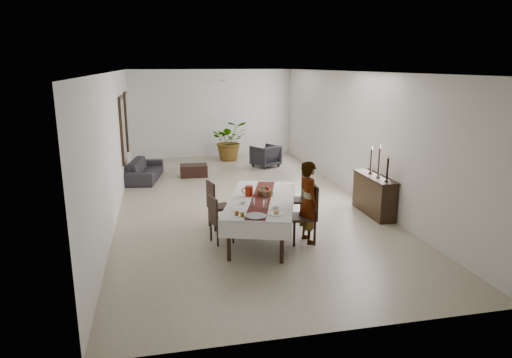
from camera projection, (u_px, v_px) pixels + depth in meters
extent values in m
cube|color=#B1A58C|center=(242.00, 201.00, 11.57)|extent=(6.00, 12.00, 0.00)
cube|color=white|center=(241.00, 72.00, 10.79)|extent=(6.00, 12.00, 0.02)
cube|color=silver|center=(212.00, 114.00, 16.87)|extent=(6.00, 0.02, 3.20)
cube|color=silver|center=(332.00, 215.00, 5.50)|extent=(6.00, 0.02, 3.20)
cube|color=silver|center=(115.00, 143.00, 10.57)|extent=(0.02, 12.00, 3.20)
cube|color=silver|center=(356.00, 135.00, 11.80)|extent=(0.02, 12.00, 3.20)
cube|color=black|center=(261.00, 200.00, 8.98)|extent=(1.79, 2.74, 0.05)
cylinder|color=black|center=(229.00, 241.00, 7.96)|extent=(0.09, 0.09, 0.74)
cylinder|color=black|center=(282.00, 243.00, 7.87)|extent=(0.09, 0.09, 0.74)
cylinder|color=black|center=(246.00, 201.00, 10.28)|extent=(0.09, 0.09, 0.74)
cylinder|color=black|center=(287.00, 202.00, 10.19)|extent=(0.09, 0.09, 0.74)
cube|color=silver|center=(261.00, 199.00, 8.97)|extent=(2.03, 2.98, 0.01)
cube|color=white|center=(231.00, 205.00, 9.07)|extent=(0.85, 2.59, 0.32)
cube|color=silver|center=(293.00, 207.00, 8.95)|extent=(0.85, 2.59, 0.32)
cube|color=white|center=(254.00, 230.00, 7.70)|extent=(1.19, 0.39, 0.32)
cube|color=silver|center=(267.00, 188.00, 10.32)|extent=(1.19, 0.39, 0.32)
cube|color=maroon|center=(261.00, 198.00, 8.97)|extent=(1.17, 2.63, 0.00)
cylinder|color=maroon|center=(249.00, 191.00, 9.12)|extent=(0.20, 0.20, 0.21)
torus|color=maroon|center=(245.00, 191.00, 9.13)|extent=(0.13, 0.06, 0.13)
cylinder|color=white|center=(265.00, 205.00, 8.27)|extent=(0.07, 0.07, 0.18)
cylinder|color=silver|center=(253.00, 203.00, 8.40)|extent=(0.07, 0.07, 0.18)
cylinder|color=silver|center=(264.00, 194.00, 9.00)|extent=(0.07, 0.07, 0.18)
cylinder|color=silver|center=(276.00, 207.00, 8.32)|extent=(0.10, 0.10, 0.06)
cylinder|color=silver|center=(276.00, 209.00, 8.33)|extent=(0.16, 0.16, 0.01)
cylinder|color=white|center=(243.00, 202.00, 8.64)|extent=(0.10, 0.10, 0.06)
cylinder|color=silver|center=(243.00, 203.00, 8.64)|extent=(0.16, 0.16, 0.01)
cylinder|color=silver|center=(276.00, 214.00, 8.02)|extent=(0.25, 0.25, 0.02)
sphere|color=tan|center=(276.00, 212.00, 8.01)|extent=(0.10, 0.10, 0.10)
cylinder|color=silver|center=(240.00, 210.00, 8.24)|extent=(0.25, 0.25, 0.02)
cylinder|color=silver|center=(248.00, 190.00, 9.56)|extent=(0.25, 0.25, 0.02)
cylinder|color=#46454B|center=(256.00, 216.00, 7.90)|extent=(0.38, 0.38, 0.02)
cylinder|color=#855B13|center=(242.00, 215.00, 7.88)|extent=(0.07, 0.07, 0.08)
cylinder|color=brown|center=(237.00, 213.00, 7.95)|extent=(0.07, 0.07, 0.08)
cylinder|color=brown|center=(265.00, 192.00, 9.21)|extent=(0.32, 0.32, 0.11)
sphere|color=maroon|center=(267.00, 188.00, 9.21)|extent=(0.10, 0.10, 0.10)
sphere|color=#4A7623|center=(263.00, 188.00, 9.22)|extent=(0.08, 0.08, 0.08)
cube|color=black|center=(302.00, 217.00, 8.79)|extent=(0.52, 0.52, 0.06)
cylinder|color=black|center=(315.00, 233.00, 8.69)|extent=(0.05, 0.05, 0.48)
cylinder|color=black|center=(310.00, 226.00, 9.07)|extent=(0.05, 0.05, 0.48)
cylinder|color=black|center=(294.00, 234.00, 8.64)|extent=(0.05, 0.05, 0.48)
cylinder|color=black|center=(290.00, 227.00, 9.02)|extent=(0.05, 0.05, 0.48)
cube|color=black|center=(314.00, 200.00, 8.74)|extent=(0.08, 0.49, 0.62)
cube|color=black|center=(294.00, 200.00, 10.04)|extent=(0.50, 0.50, 0.05)
cylinder|color=black|center=(304.00, 213.00, 9.94)|extent=(0.05, 0.05, 0.44)
cylinder|color=black|center=(301.00, 208.00, 10.29)|extent=(0.05, 0.05, 0.44)
cylinder|color=black|center=(287.00, 214.00, 9.91)|extent=(0.05, 0.05, 0.44)
cylinder|color=black|center=(285.00, 209.00, 10.26)|extent=(0.05, 0.05, 0.44)
cube|color=black|center=(304.00, 187.00, 9.98)|extent=(0.10, 0.44, 0.56)
cube|color=black|center=(222.00, 222.00, 8.81)|extent=(0.49, 0.49, 0.05)
cylinder|color=black|center=(211.00, 231.00, 8.92)|extent=(0.05, 0.05, 0.39)
cylinder|color=black|center=(218.00, 237.00, 8.65)|extent=(0.05, 0.05, 0.39)
cylinder|color=black|center=(226.00, 228.00, 9.07)|extent=(0.05, 0.05, 0.39)
cylinder|color=black|center=(233.00, 234.00, 8.80)|extent=(0.05, 0.05, 0.39)
cube|color=black|center=(213.00, 210.00, 8.66)|extent=(0.15, 0.39, 0.50)
cube|color=black|center=(220.00, 207.00, 9.60)|extent=(0.52, 0.52, 0.05)
cylinder|color=black|center=(209.00, 216.00, 9.74)|extent=(0.05, 0.05, 0.43)
cylinder|color=black|center=(215.00, 221.00, 9.43)|extent=(0.05, 0.05, 0.43)
cylinder|color=black|center=(225.00, 214.00, 9.89)|extent=(0.05, 0.05, 0.43)
cylinder|color=black|center=(231.00, 219.00, 9.58)|extent=(0.05, 0.05, 0.43)
cube|color=black|center=(211.00, 195.00, 9.45)|extent=(0.14, 0.43, 0.55)
imported|color=gray|center=(309.00, 202.00, 8.76)|extent=(0.45, 0.63, 1.60)
cube|color=black|center=(374.00, 196.00, 10.48)|extent=(0.39, 1.46, 0.87)
cube|color=black|center=(375.00, 177.00, 10.37)|extent=(0.43, 1.52, 0.03)
cylinder|color=black|center=(387.00, 181.00, 9.86)|extent=(0.10, 0.10, 0.03)
cylinder|color=black|center=(387.00, 169.00, 9.79)|extent=(0.05, 0.05, 0.49)
cylinder|color=beige|center=(388.00, 157.00, 9.72)|extent=(0.03, 0.03, 0.08)
cylinder|color=black|center=(378.00, 177.00, 10.23)|extent=(0.10, 0.10, 0.03)
cylinder|color=black|center=(379.00, 162.00, 10.14)|extent=(0.05, 0.05, 0.63)
cylinder|color=silver|center=(380.00, 147.00, 10.06)|extent=(0.03, 0.03, 0.08)
cylinder|color=black|center=(370.00, 173.00, 10.59)|extent=(0.10, 0.10, 0.03)
cylinder|color=black|center=(371.00, 161.00, 10.52)|extent=(0.05, 0.05, 0.53)
cylinder|color=silver|center=(372.00, 148.00, 10.45)|extent=(0.03, 0.03, 0.08)
imported|color=#2C292E|center=(145.00, 170.00, 13.68)|extent=(1.12, 2.11, 0.59)
imported|color=#29272C|center=(265.00, 156.00, 15.38)|extent=(1.08, 1.09, 0.74)
cube|color=black|center=(194.00, 171.00, 14.08)|extent=(0.84, 0.58, 0.37)
imported|color=#2F5F26|center=(230.00, 140.00, 16.39)|extent=(1.31, 1.14, 1.43)
cube|color=black|center=(123.00, 130.00, 12.66)|extent=(0.06, 1.05, 1.85)
cube|color=white|center=(124.00, 130.00, 12.67)|extent=(0.01, 0.90, 1.70)
cube|color=black|center=(127.00, 121.00, 14.65)|extent=(0.06, 1.05, 1.85)
cube|color=white|center=(128.00, 121.00, 14.66)|extent=(0.01, 0.90, 1.70)
cylinder|color=silver|center=(223.00, 74.00, 13.66)|extent=(0.04, 0.04, 0.20)
cylinder|color=silver|center=(223.00, 80.00, 13.71)|extent=(0.16, 0.16, 0.08)
cube|color=white|center=(222.00, 80.00, 14.04)|extent=(0.10, 0.55, 0.01)
cube|color=silver|center=(225.00, 81.00, 13.38)|extent=(0.10, 0.55, 0.01)
cube|color=white|center=(235.00, 80.00, 13.78)|extent=(0.55, 0.10, 0.01)
cube|color=silver|center=(212.00, 81.00, 13.64)|extent=(0.55, 0.10, 0.01)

